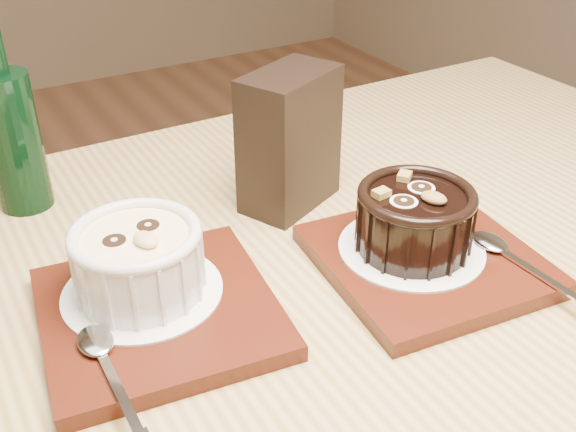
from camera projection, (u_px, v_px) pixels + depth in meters
name	position (u px, v px, depth m)	size (l,w,h in m)	color
table	(311.00, 387.00, 0.60)	(1.20, 0.80, 0.75)	olive
tray_left	(159.00, 312.00, 0.54)	(0.18, 0.18, 0.01)	#46170B
doily_left	(143.00, 291.00, 0.55)	(0.13, 0.13, 0.00)	white
ramekin_white	(138.00, 258.00, 0.53)	(0.10, 0.10, 0.06)	silver
spoon_left	(110.00, 370.00, 0.47)	(0.03, 0.13, 0.01)	silver
tray_right	(426.00, 260.00, 0.60)	(0.18, 0.18, 0.01)	#46170B
doily_right	(411.00, 248.00, 0.60)	(0.13, 0.13, 0.00)	white
ramekin_dark	(415.00, 217.00, 0.58)	(0.10, 0.10, 0.06)	black
spoon_right	(520.00, 261.00, 0.58)	(0.03, 0.13, 0.01)	silver
condiment_stand	(290.00, 140.00, 0.67)	(0.10, 0.06, 0.14)	black
green_bottle	(13.00, 137.00, 0.66)	(0.05, 0.05, 0.20)	black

